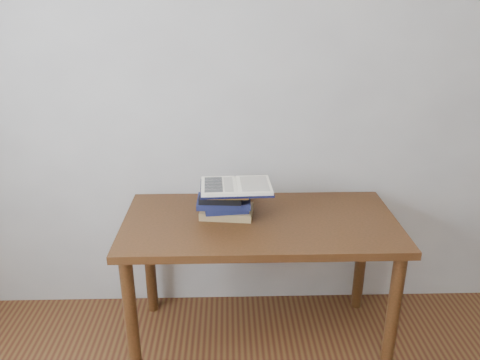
{
  "coord_description": "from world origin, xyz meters",
  "views": [
    {
      "loc": [
        -0.08,
        -0.63,
        1.7
      ],
      "look_at": [
        -0.03,
        1.35,
        0.92
      ],
      "focal_mm": 35.0,
      "sensor_mm": 36.0,
      "label": 1
    }
  ],
  "objects": [
    {
      "name": "book_stack",
      "position": [
        -0.09,
        1.43,
        0.77
      ],
      "size": [
        0.28,
        0.2,
        0.15
      ],
      "color": "#9A8E4F",
      "rests_on": "desk"
    },
    {
      "name": "open_book",
      "position": [
        -0.04,
        1.41,
        0.86
      ],
      "size": [
        0.34,
        0.25,
        0.03
      ],
      "rotation": [
        0.0,
        0.0,
        0.04
      ],
      "color": "black",
      "rests_on": "book_stack"
    },
    {
      "name": "desk",
      "position": [
        0.07,
        1.38,
        0.6
      ],
      "size": [
        1.31,
        0.66,
        0.7
      ],
      "color": "#4F2813",
      "rests_on": "ground"
    },
    {
      "name": "room_shell",
      "position": [
        -0.08,
        0.01,
        1.63
      ],
      "size": [
        3.54,
        3.54,
        2.62
      ],
      "color": "beige",
      "rests_on": "ground"
    }
  ]
}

